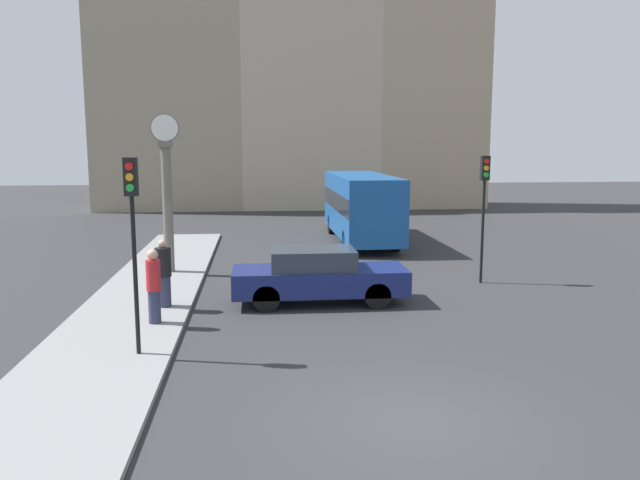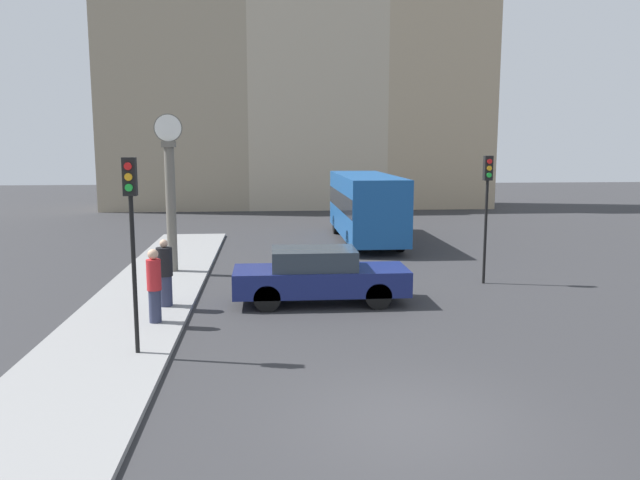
% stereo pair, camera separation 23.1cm
% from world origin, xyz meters
% --- Properties ---
extents(ground_plane, '(120.00, 120.00, 0.00)m').
position_xyz_m(ground_plane, '(0.00, 0.00, 0.00)').
color(ground_plane, '#2D2D30').
extents(sidewalk_corner, '(2.92, 22.70, 0.11)m').
position_xyz_m(sidewalk_corner, '(-5.71, 9.35, 0.06)').
color(sidewalk_corner, gray).
rests_on(sidewalk_corner, ground_plane).
extents(building_row, '(26.26, 5.00, 17.49)m').
position_xyz_m(building_row, '(-0.04, 34.25, 8.30)').
color(building_row, gray).
rests_on(building_row, ground_plane).
extents(sedan_car, '(4.79, 1.73, 1.54)m').
position_xyz_m(sedan_car, '(-0.81, 7.57, 0.78)').
color(sedan_car, navy).
rests_on(sedan_car, ground_plane).
extents(bus_distant, '(2.36, 8.65, 3.02)m').
position_xyz_m(bus_distant, '(2.17, 18.38, 1.71)').
color(bus_distant, '#195199').
rests_on(bus_distant, ground_plane).
extents(traffic_light_near, '(0.26, 0.24, 4.01)m').
position_xyz_m(traffic_light_near, '(-4.92, 3.42, 2.97)').
color(traffic_light_near, black).
rests_on(traffic_light_near, sidewalk_corner).
extents(traffic_light_far, '(0.26, 0.24, 4.02)m').
position_xyz_m(traffic_light_far, '(4.60, 9.63, 2.87)').
color(traffic_light_far, black).
rests_on(traffic_light_far, ground_plane).
extents(street_clock, '(0.93, 0.43, 5.25)m').
position_xyz_m(street_clock, '(-5.44, 11.88, 2.70)').
color(street_clock, '#666056').
rests_on(street_clock, sidewalk_corner).
extents(pedestrian_black_jacket, '(0.42, 0.42, 1.79)m').
position_xyz_m(pedestrian_black_jacket, '(-4.94, 7.20, 1.00)').
color(pedestrian_black_jacket, '#2D334C').
rests_on(pedestrian_black_jacket, sidewalk_corner).
extents(pedestrian_red_top, '(0.34, 0.34, 1.80)m').
position_xyz_m(pedestrian_red_top, '(-4.94, 5.65, 1.03)').
color(pedestrian_red_top, '#2D334C').
rests_on(pedestrian_red_top, sidewalk_corner).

